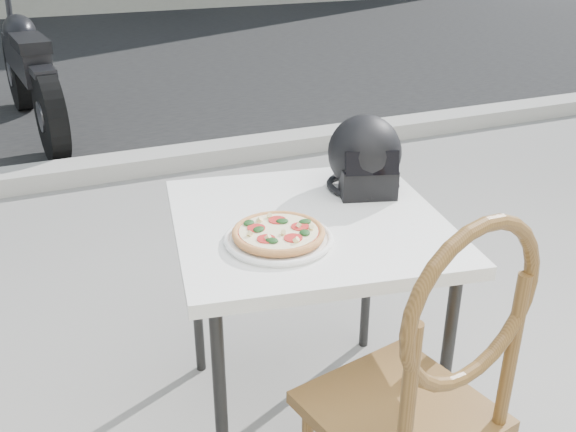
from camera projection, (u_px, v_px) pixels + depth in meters
name	position (u px, v px, depth m)	size (l,w,h in m)	color
street_asphalt	(111.00, 58.00, 7.89)	(30.00, 8.00, 0.00)	black
curb	(200.00, 155.00, 4.54)	(30.00, 0.25, 0.12)	#A8A59D
cafe_table_main	(308.00, 238.00, 1.98)	(0.93, 0.93, 0.77)	white
plate	(279.00, 239.00, 1.80)	(0.38, 0.38, 0.02)	white
pizza	(279.00, 232.00, 1.79)	(0.32, 0.32, 0.03)	#D18B4C
helmet	(365.00, 158.00, 2.11)	(0.31, 0.31, 0.25)	black
cafe_chair_main	(426.00, 386.00, 1.50)	(0.48, 0.48, 1.08)	brown
motorcycle	(29.00, 73.00, 5.03)	(0.56, 2.16, 1.08)	black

